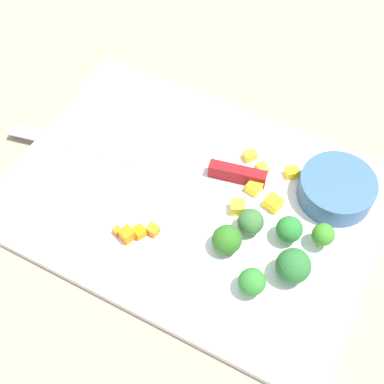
{
  "coord_description": "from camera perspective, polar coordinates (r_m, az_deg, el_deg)",
  "views": [
    {
      "loc": [
        0.18,
        -0.35,
        0.61
      ],
      "look_at": [
        0.0,
        0.0,
        0.02
      ],
      "focal_mm": 49.95,
      "sensor_mm": 36.0,
      "label": 1
    }
  ],
  "objects": [
    {
      "name": "pepper_dice_4",
      "position": [
        0.74,
        10.64,
        2.08
      ],
      "size": [
        0.02,
        0.02,
        0.01
      ],
      "primitive_type": "cube",
      "rotation": [
        0.0,
        0.0,
        0.77
      ],
      "color": "yellow",
      "rests_on": "cutting_board"
    },
    {
      "name": "carrot_dice_1",
      "position": [
        0.68,
        -5.64,
        -4.27
      ],
      "size": [
        0.02,
        0.02,
        0.01
      ],
      "primitive_type": "cube",
      "rotation": [
        0.0,
        0.0,
        2.68
      ],
      "color": "orange",
      "rests_on": "cutting_board"
    },
    {
      "name": "chef_knife",
      "position": [
        0.73,
        -0.78,
        3.08
      ],
      "size": [
        0.37,
        0.09,
        0.02
      ],
      "rotation": [
        0.0,
        0.0,
        3.35
      ],
      "color": "silver",
      "rests_on": "cutting_board"
    },
    {
      "name": "pepper_dice_3",
      "position": [
        0.7,
        8.67,
        -1.17
      ],
      "size": [
        0.03,
        0.02,
        0.02
      ],
      "primitive_type": "cube",
      "rotation": [
        0.0,
        0.0,
        2.88
      ],
      "color": "yellow",
      "rests_on": "cutting_board"
    },
    {
      "name": "carrot_dice_3",
      "position": [
        0.68,
        -6.95,
        -4.54
      ],
      "size": [
        0.02,
        0.02,
        0.02
      ],
      "primitive_type": "cube",
      "rotation": [
        0.0,
        0.0,
        1.22
      ],
      "color": "orange",
      "rests_on": "cutting_board"
    },
    {
      "name": "broccoli_floret_3",
      "position": [
        0.67,
        6.28,
        -3.18
      ],
      "size": [
        0.03,
        0.03,
        0.04
      ],
      "color": "#84BD6B",
      "rests_on": "cutting_board"
    },
    {
      "name": "carrot_dice_0",
      "position": [
        0.68,
        -4.21,
        -4.06
      ],
      "size": [
        0.02,
        0.02,
        0.01
      ],
      "primitive_type": "cube",
      "rotation": [
        0.0,
        0.0,
        2.99
      ],
      "color": "orange",
      "rests_on": "cutting_board"
    },
    {
      "name": "broccoli_floret_5",
      "position": [
        0.67,
        13.82,
        -4.47
      ],
      "size": [
        0.03,
        0.03,
        0.04
      ],
      "color": "#8FBD69",
      "rests_on": "cutting_board"
    },
    {
      "name": "ground_plane",
      "position": [
        0.72,
        0.0,
        -0.97
      ],
      "size": [
        4.0,
        4.0,
        0.0
      ],
      "primitive_type": "plane",
      "color": "gray"
    },
    {
      "name": "carrot_dice_2",
      "position": [
        0.68,
        -7.96,
        -4.12
      ],
      "size": [
        0.01,
        0.01,
        0.01
      ],
      "primitive_type": "cube",
      "rotation": [
        0.0,
        0.0,
        2.69
      ],
      "color": "orange",
      "rests_on": "cutting_board"
    },
    {
      "name": "pepper_dice_1",
      "position": [
        0.69,
        4.91,
        -1.61
      ],
      "size": [
        0.02,
        0.02,
        0.02
      ],
      "primitive_type": "cube",
      "rotation": [
        0.0,
        0.0,
        2.1
      ],
      "color": "yellow",
      "rests_on": "cutting_board"
    },
    {
      "name": "broccoli_floret_2",
      "position": [
        0.67,
        10.39,
        -3.86
      ],
      "size": [
        0.03,
        0.03,
        0.04
      ],
      "color": "#98BD65",
      "rests_on": "cutting_board"
    },
    {
      "name": "pepper_dice_0",
      "position": [
        0.75,
        6.18,
        3.88
      ],
      "size": [
        0.02,
        0.02,
        0.01
      ],
      "primitive_type": "cube",
      "rotation": [
        0.0,
        0.0,
        0.92
      ],
      "color": "yellow",
      "rests_on": "cutting_board"
    },
    {
      "name": "broccoli_floret_1",
      "position": [
        0.66,
        3.74,
        -5.12
      ],
      "size": [
        0.04,
        0.04,
        0.04
      ],
      "color": "#8CC06C",
      "rests_on": "cutting_board"
    },
    {
      "name": "broccoli_floret_0",
      "position": [
        0.63,
        6.41,
        -9.53
      ],
      "size": [
        0.03,
        0.03,
        0.04
      ],
      "color": "#87AC59",
      "rests_on": "cutting_board"
    },
    {
      "name": "prep_bowl",
      "position": [
        0.72,
        15.19,
        0.34
      ],
      "size": [
        0.1,
        0.1,
        0.03
      ],
      "primitive_type": "cylinder",
      "color": "#335687",
      "rests_on": "cutting_board"
    },
    {
      "name": "pepper_dice_5",
      "position": [
        0.72,
        6.64,
        0.48
      ],
      "size": [
        0.02,
        0.02,
        0.01
      ],
      "primitive_type": "cube",
      "rotation": [
        0.0,
        0.0,
        2.95
      ],
      "color": "yellow",
      "rests_on": "cutting_board"
    },
    {
      "name": "broccoli_floret_4",
      "position": [
        0.65,
        10.76,
        -7.77
      ],
      "size": [
        0.04,
        0.04,
        0.05
      ],
      "color": "#98B066",
      "rests_on": "cutting_board"
    },
    {
      "name": "cutting_board",
      "position": [
        0.72,
        0.0,
        -0.71
      ],
      "size": [
        0.49,
        0.35,
        0.01
      ],
      "primitive_type": "cube",
      "color": "white",
      "rests_on": "ground_plane"
    },
    {
      "name": "pepper_dice_2",
      "position": [
        0.74,
        7.45,
        2.47
      ],
      "size": [
        0.02,
        0.02,
        0.01
      ],
      "primitive_type": "cube",
      "rotation": [
        0.0,
        0.0,
        0.86
      ],
      "color": "yellow",
      "rests_on": "cutting_board"
    }
  ]
}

